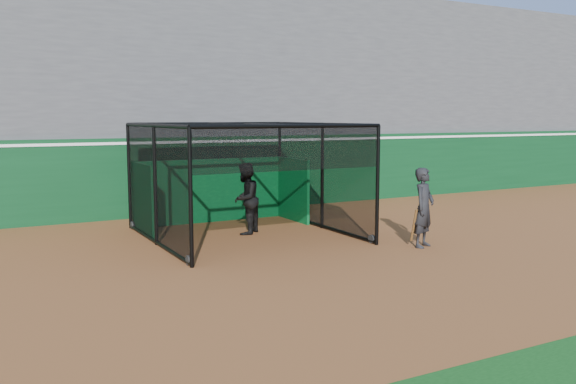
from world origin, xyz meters
name	(u,v)px	position (x,y,z in m)	size (l,w,h in m)	color
ground	(306,272)	(0.00, 0.00, 0.00)	(120.00, 120.00, 0.00)	brown
outfield_wall	(175,175)	(0.00, 8.50, 1.29)	(50.00, 0.50, 2.50)	#0A391A
grandstand	(142,81)	(0.00, 12.27, 4.48)	(50.00, 7.85, 8.95)	#4C4C4F
batting_cage	(244,181)	(0.48, 4.12, 1.47)	(4.90, 5.29, 2.95)	black
batter	(245,199)	(0.61, 4.35, 0.97)	(0.94, 0.73, 1.93)	black
on_deck_player	(424,208)	(3.74, 0.78, 0.97)	(0.84, 0.73, 1.94)	black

